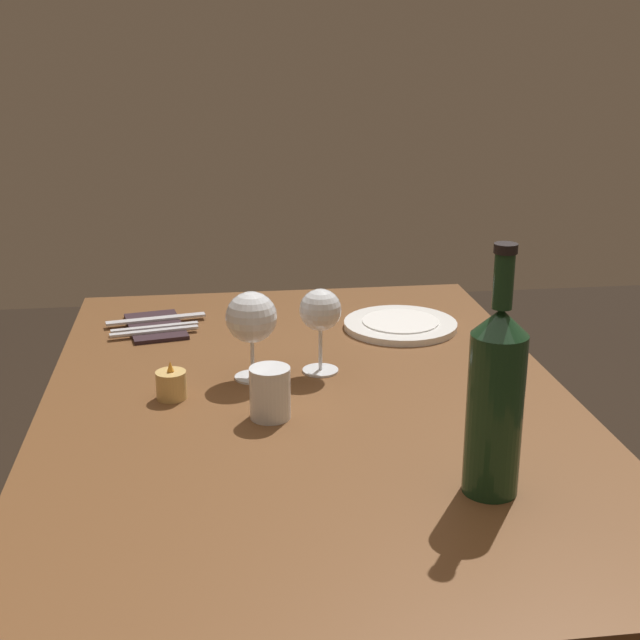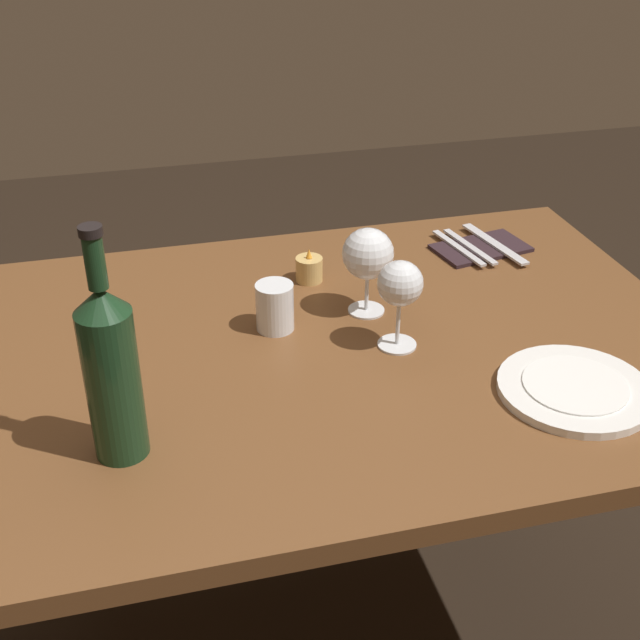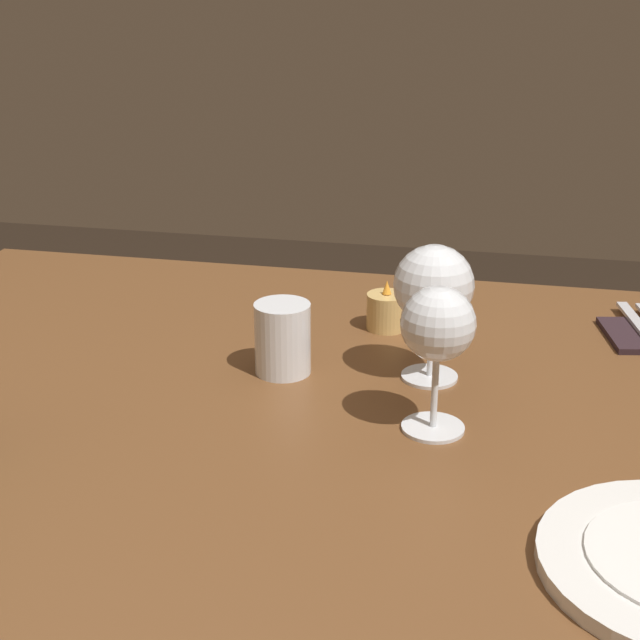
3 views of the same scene
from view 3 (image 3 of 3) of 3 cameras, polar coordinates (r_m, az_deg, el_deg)
dining_table at (r=1.06m, az=0.56°, el=-9.51°), size 1.30×0.90×0.74m
wine_glass_left at (r=0.92m, az=7.31°, el=-0.47°), size 0.08×0.08×0.16m
wine_glass_right at (r=1.04m, az=7.04°, el=2.00°), size 0.09×0.09×0.16m
water_tumbler at (r=1.08m, az=-2.32°, el=-1.36°), size 0.07×0.07×0.09m
votive_candle at (r=1.21m, az=4.12°, el=0.48°), size 0.05×0.05×0.07m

